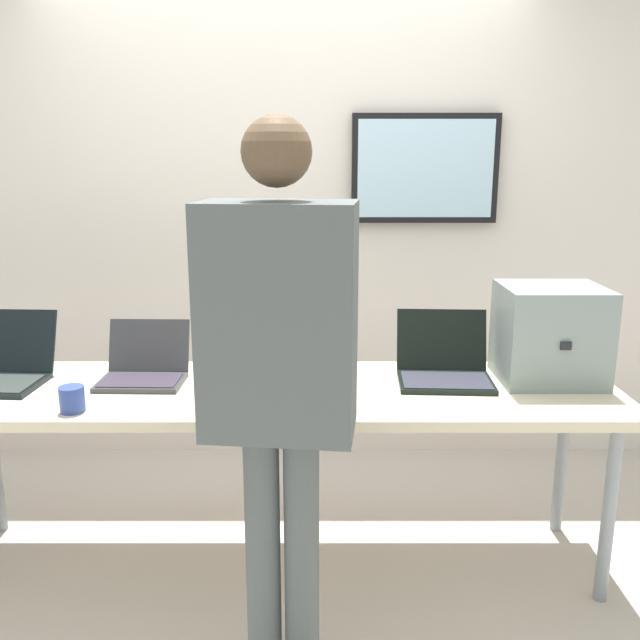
# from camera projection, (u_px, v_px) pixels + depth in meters

# --- Properties ---
(ground) EXTENTS (8.00, 8.00, 0.04)m
(ground) POSITION_uv_depth(u_px,v_px,m) (273.00, 565.00, 2.83)
(ground) COLOR #BFB3AA
(back_wall) EXTENTS (8.00, 0.11, 2.62)m
(back_wall) POSITION_uv_depth(u_px,v_px,m) (285.00, 221.00, 3.61)
(back_wall) COLOR silver
(back_wall) RESTS_ON ground
(workbench) EXTENTS (2.72, 0.70, 0.77)m
(workbench) POSITION_uv_depth(u_px,v_px,m) (269.00, 401.00, 2.66)
(workbench) COLOR beige
(workbench) RESTS_ON ground
(equipment_box) EXTENTS (0.40, 0.36, 0.39)m
(equipment_box) POSITION_uv_depth(u_px,v_px,m) (547.00, 333.00, 2.71)
(equipment_box) COLOR gray
(equipment_box) RESTS_ON workbench
(laptop_station_1) EXTENTS (0.34, 0.30, 0.23)m
(laptop_station_1) POSITION_uv_depth(u_px,v_px,m) (141.00, 368.00, 2.72)
(laptop_station_1) COLOR #37383C
(laptop_station_1) RESTS_ON workbench
(laptop_station_2) EXTENTS (0.33, 0.32, 0.26)m
(laptop_station_2) POSITION_uv_depth(u_px,v_px,m) (284.00, 369.00, 2.69)
(laptop_station_2) COLOR black
(laptop_station_2) RESTS_ON workbench
(laptop_station_3) EXTENTS (0.39, 0.36, 0.26)m
(laptop_station_3) POSITION_uv_depth(u_px,v_px,m) (441.00, 365.00, 2.74)
(laptop_station_3) COLOR black
(laptop_station_3) RESTS_ON workbench
(person) EXTENTS (0.48, 0.62, 1.76)m
(person) POSITION_uv_depth(u_px,v_px,m) (277.00, 360.00, 1.97)
(person) COLOR #535A5A
(person) RESTS_ON ground
(coffee_mug) EXTENTS (0.09, 0.09, 0.09)m
(coffee_mug) POSITION_uv_depth(u_px,v_px,m) (69.00, 399.00, 2.39)
(coffee_mug) COLOR #2F4493
(coffee_mug) RESTS_ON workbench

